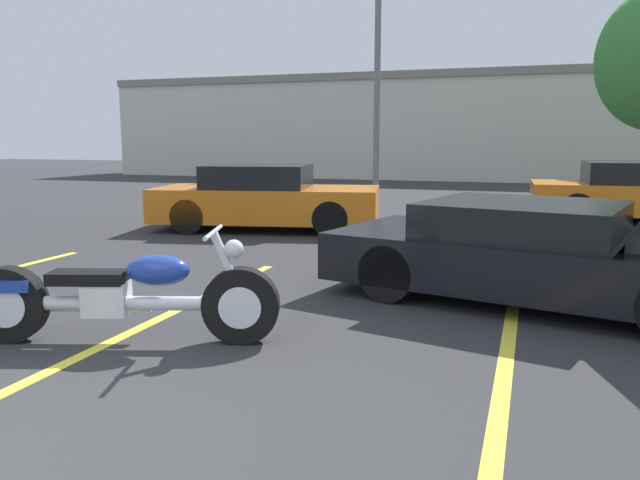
{
  "coord_description": "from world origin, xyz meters",
  "views": [
    {
      "loc": [
        2.68,
        -2.2,
        1.69
      ],
      "look_at": [
        0.91,
        2.98,
        0.8
      ],
      "focal_mm": 35.0,
      "sensor_mm": 36.0,
      "label": 1
    }
  ],
  "objects_px": {
    "light_pole": "(380,48)",
    "show_car_hood_open": "(540,252)",
    "motorcycle": "(124,297)",
    "parked_car_left_row": "(266,199)"
  },
  "relations": [
    {
      "from": "light_pole",
      "to": "parked_car_left_row",
      "type": "height_order",
      "value": "light_pole"
    },
    {
      "from": "show_car_hood_open",
      "to": "parked_car_left_row",
      "type": "xyz_separation_m",
      "value": [
        -4.87,
        3.97,
        0.05
      ]
    },
    {
      "from": "motorcycle",
      "to": "parked_car_left_row",
      "type": "xyz_separation_m",
      "value": [
        -1.58,
        6.51,
        0.19
      ]
    },
    {
      "from": "show_car_hood_open",
      "to": "light_pole",
      "type": "bearing_deg",
      "value": 125.1
    },
    {
      "from": "light_pole",
      "to": "motorcycle",
      "type": "relative_size",
      "value": 3.06
    },
    {
      "from": "show_car_hood_open",
      "to": "parked_car_left_row",
      "type": "height_order",
      "value": "show_car_hood_open"
    },
    {
      "from": "motorcycle",
      "to": "parked_car_left_row",
      "type": "height_order",
      "value": "parked_car_left_row"
    },
    {
      "from": "parked_car_left_row",
      "to": "show_car_hood_open",
      "type": "bearing_deg",
      "value": -50.69
    },
    {
      "from": "light_pole",
      "to": "show_car_hood_open",
      "type": "height_order",
      "value": "light_pole"
    },
    {
      "from": "show_car_hood_open",
      "to": "parked_car_left_row",
      "type": "bearing_deg",
      "value": 154.16
    }
  ]
}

